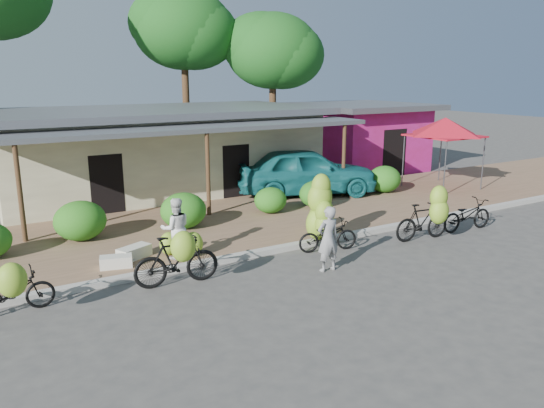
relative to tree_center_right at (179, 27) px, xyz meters
The scene contains 26 objects.
ground 18.31m from the tree_center_right, 101.27° to the right, with size 100.00×100.00×0.00m, color #42403E.
sidewalk 13.90m from the tree_center_right, 105.91° to the right, with size 60.00×6.00×0.12m, color #8C674B.
curb 16.48m from the tree_center_right, 102.77° to the right, with size 60.00×0.25×0.15m, color #A8A399.
shop_main 8.39m from the tree_center_right, 120.22° to the right, with size 13.00×8.50×3.35m.
shop_pink 10.54m from the tree_center_right, 38.04° to the right, with size 6.00×6.00×3.25m.
tree_center_right is the anchor object (origin of this frame).
tree_near_right 4.59m from the tree_center_right, 26.57° to the right, with size 4.91×4.77×7.74m.
hedge_1 14.87m from the tree_center_right, 123.94° to the right, with size 1.44×1.29×1.12m, color #275F15.
hedge_2 13.93m from the tree_center_right, 111.76° to the right, with size 1.39×1.26×1.09m, color #275F15.
hedge_3 13.09m from the tree_center_right, 97.19° to the right, with size 1.11×1.00×0.87m, color #275F15.
hedge_4 13.09m from the tree_center_right, 88.24° to the right, with size 1.19×1.07×0.93m, color #275F15.
hedge_5 13.21m from the tree_center_right, 69.51° to the right, with size 1.35×1.21×1.05m, color #275F15.
red_canopy 13.91m from the tree_center_right, 59.62° to the right, with size 3.50×3.50×2.86m.
bike_far_left 19.18m from the tree_center_right, 122.45° to the right, with size 1.73×1.22×1.28m.
bike_left 17.86m from the tree_center_right, 112.20° to the right, with size 1.99×1.26×1.45m.
bike_center 16.25m from the tree_center_right, 97.22° to the right, with size 1.74×1.34×2.03m.
bike_right 17.19m from the tree_center_right, 86.60° to the right, with size 1.86×1.25×1.72m.
bike_far_right 17.35m from the tree_center_right, 79.80° to the right, with size 1.89×0.79×0.97m.
loose_banana_a 16.25m from the tree_center_right, 113.20° to the right, with size 0.49×0.41×0.61m, color #92AE2B.
loose_banana_b 16.42m from the tree_center_right, 110.84° to the right, with size 0.51×0.44×0.64m, color #92AE2B.
loose_banana_c 15.18m from the tree_center_right, 94.97° to the right, with size 0.56×0.48×0.70m, color #92AE2B.
sack_near 16.44m from the tree_center_right, 116.50° to the right, with size 0.85×0.40×0.30m, color beige.
sack_far 17.04m from the tree_center_right, 117.67° to the right, with size 0.75×0.38×0.28m, color beige.
vendor 17.77m from the tree_center_right, 99.84° to the right, with size 0.59×0.39×1.62m, color gray.
bystander 16.32m from the tree_center_right, 112.43° to the right, with size 0.76×0.59×1.56m, color silver.
teal_van 11.35m from the tree_center_right, 82.86° to the right, with size 2.15×5.33×1.82m, color #166165.
Camera 1 is at (-6.94, -9.56, 4.65)m, focal length 35.00 mm.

